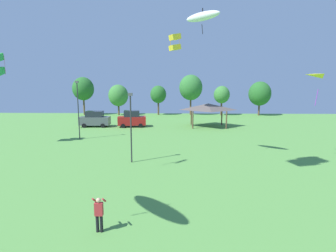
% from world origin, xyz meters
% --- Properties ---
extents(person_standing_mid_field, '(0.52, 0.47, 1.63)m').
position_xyz_m(person_standing_mid_field, '(-2.29, 11.49, 0.91)').
color(person_standing_mid_field, black).
rests_on(person_standing_mid_field, ground).
extents(kite_flying_0, '(2.85, 2.44, 1.97)m').
position_xyz_m(kite_flying_0, '(3.13, 22.58, 11.77)').
color(kite_flying_0, white).
extents(kite_flying_6, '(1.75, 1.71, 2.24)m').
position_xyz_m(kite_flying_6, '(0.89, 37.34, 12.09)').
color(kite_flying_6, yellow).
extents(kite_flying_7, '(1.34, 1.63, 1.98)m').
position_xyz_m(kite_flying_7, '(13.30, 23.47, 6.39)').
color(kite_flying_7, yellow).
extents(parked_car_leftmost, '(4.61, 2.21, 2.45)m').
position_xyz_m(parked_car_leftmost, '(-11.46, 40.54, 1.20)').
color(parked_car_leftmost, '#4C5156').
rests_on(parked_car_leftmost, ground).
extents(parked_car_second_from_left, '(4.45, 2.48, 2.53)m').
position_xyz_m(parked_car_second_from_left, '(-5.71, 40.61, 1.24)').
color(parked_car_second_from_left, maroon).
rests_on(parked_car_second_from_left, ground).
extents(park_pavilion, '(6.42, 5.16, 3.60)m').
position_xyz_m(park_pavilion, '(6.06, 41.34, 3.08)').
color(park_pavilion, brown).
rests_on(park_pavilion, ground).
extents(light_post_0, '(0.36, 0.20, 5.80)m').
position_xyz_m(light_post_0, '(-2.63, 22.02, 3.30)').
color(light_post_0, '#2D2D33').
rests_on(light_post_0, ground).
extents(light_post_1, '(0.36, 0.20, 6.90)m').
position_xyz_m(light_post_1, '(-10.46, 31.28, 3.86)').
color(light_post_1, '#2D2D33').
rests_on(light_post_1, ground).
extents(treeline_tree_0, '(4.49, 4.49, 8.06)m').
position_xyz_m(treeline_tree_0, '(-18.75, 56.62, 5.57)').
color(treeline_tree_0, brown).
rests_on(treeline_tree_0, ground).
extents(treeline_tree_1, '(4.16, 4.16, 6.48)m').
position_xyz_m(treeline_tree_1, '(-11.20, 56.41, 4.18)').
color(treeline_tree_1, brown).
rests_on(treeline_tree_1, ground).
extents(treeline_tree_2, '(3.39, 3.39, 6.27)m').
position_xyz_m(treeline_tree_2, '(-2.72, 57.04, 4.38)').
color(treeline_tree_2, brown).
rests_on(treeline_tree_2, ground).
extents(treeline_tree_3, '(4.94, 4.94, 8.57)m').
position_xyz_m(treeline_tree_3, '(4.23, 57.52, 5.84)').
color(treeline_tree_3, brown).
rests_on(treeline_tree_3, ground).
extents(treeline_tree_4, '(3.33, 3.33, 6.20)m').
position_xyz_m(treeline_tree_4, '(10.73, 56.79, 4.34)').
color(treeline_tree_4, brown).
rests_on(treeline_tree_4, ground).
extents(treeline_tree_5, '(4.59, 4.59, 7.12)m').
position_xyz_m(treeline_tree_5, '(18.65, 56.69, 4.59)').
color(treeline_tree_5, brown).
rests_on(treeline_tree_5, ground).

